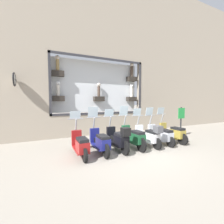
% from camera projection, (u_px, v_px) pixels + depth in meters
% --- Properties ---
extents(ground_plane, '(120.00, 120.00, 0.00)m').
position_uv_depth(ground_plane, '(133.00, 152.00, 5.64)').
color(ground_plane, gray).
extents(building_facade, '(1.22, 36.00, 9.59)m').
position_uv_depth(building_facade, '(99.00, 49.00, 8.54)').
color(building_facade, gray).
rests_on(building_facade, ground_plane).
extents(scooter_olive_0, '(1.80, 0.61, 1.60)m').
position_uv_depth(scooter_olive_0, '(173.00, 133.00, 7.05)').
color(scooter_olive_0, black).
rests_on(scooter_olive_0, ground_plane).
extents(scooter_silver_1, '(1.79, 0.61, 1.62)m').
position_uv_depth(scooter_silver_1, '(161.00, 135.00, 6.74)').
color(scooter_silver_1, black).
rests_on(scooter_silver_1, ground_plane).
extents(scooter_white_2, '(1.79, 0.60, 1.59)m').
position_uv_depth(scooter_white_2, '(149.00, 136.00, 6.37)').
color(scooter_white_2, black).
rests_on(scooter_white_2, ground_plane).
extents(scooter_green_3, '(1.81, 0.60, 1.72)m').
position_uv_depth(scooter_green_3, '(134.00, 137.00, 6.13)').
color(scooter_green_3, black).
rests_on(scooter_green_3, ground_plane).
extents(scooter_black_4, '(1.81, 0.60, 1.58)m').
position_uv_depth(scooter_black_4, '(118.00, 139.00, 5.76)').
color(scooter_black_4, black).
rests_on(scooter_black_4, ground_plane).
extents(scooter_navy_5, '(1.80, 0.60, 1.69)m').
position_uv_depth(scooter_navy_5, '(100.00, 142.00, 5.50)').
color(scooter_navy_5, black).
rests_on(scooter_navy_5, ground_plane).
extents(scooter_red_6, '(1.79, 0.61, 1.54)m').
position_uv_depth(scooter_red_6, '(81.00, 145.00, 5.19)').
color(scooter_red_6, black).
rests_on(scooter_red_6, ground_plane).
extents(shop_sign_post, '(0.36, 0.45, 1.62)m').
position_uv_depth(shop_sign_post, '(181.00, 121.00, 7.81)').
color(shop_sign_post, '#232326').
rests_on(shop_sign_post, ground_plane).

